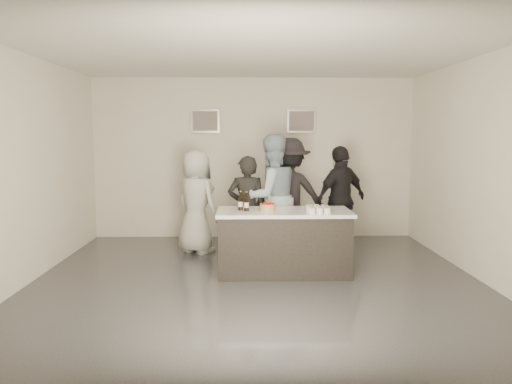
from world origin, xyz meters
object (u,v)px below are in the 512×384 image
(beer_bottle_b, at_px, (246,202))
(person_main_blue, at_px, (271,197))
(cake, at_px, (268,208))
(person_guest_left, at_px, (196,202))
(beer_bottle_a, at_px, (241,201))
(person_guest_back, at_px, (289,195))
(person_main_black, at_px, (247,209))
(bar_counter, at_px, (284,242))
(person_guest_right, at_px, (341,199))

(beer_bottle_b, height_order, person_main_blue, person_main_blue)
(cake, distance_m, person_guest_left, 1.71)
(beer_bottle_a, height_order, person_guest_back, person_guest_back)
(cake, height_order, person_main_black, person_main_black)
(beer_bottle_a, distance_m, person_guest_back, 1.54)
(cake, bearing_deg, beer_bottle_a, 176.17)
(bar_counter, height_order, person_guest_back, person_guest_back)
(person_main_blue, relative_size, person_guest_right, 1.11)
(person_guest_left, bearing_deg, bar_counter, 177.91)
(bar_counter, height_order, person_main_blue, person_main_blue)
(person_main_black, relative_size, person_guest_back, 0.86)
(cake, distance_m, person_main_blue, 0.86)
(cake, distance_m, person_main_black, 0.78)
(bar_counter, relative_size, person_guest_right, 1.05)
(cake, relative_size, beer_bottle_a, 0.83)
(person_main_black, relative_size, person_guest_right, 0.92)
(bar_counter, xyz_separation_m, cake, (-0.23, 0.00, 0.49))
(person_guest_left, bearing_deg, person_main_blue, -158.27)
(beer_bottle_b, relative_size, person_main_black, 0.16)
(person_guest_right, bearing_deg, person_guest_left, -33.37)
(person_main_black, bearing_deg, cake, 112.19)
(bar_counter, xyz_separation_m, beer_bottle_b, (-0.52, -0.05, 0.58))
(beer_bottle_b, bearing_deg, person_main_black, 89.30)
(person_guest_left, bearing_deg, beer_bottle_a, 162.06)
(cake, distance_m, beer_bottle_a, 0.39)
(cake, height_order, person_guest_left, person_guest_left)
(beer_bottle_b, xyz_separation_m, person_guest_right, (1.57, 1.37, -0.15))
(person_main_black, height_order, person_guest_right, person_guest_right)
(beer_bottle_a, distance_m, beer_bottle_b, 0.11)
(person_main_black, distance_m, person_main_blue, 0.43)
(beer_bottle_a, bearing_deg, beer_bottle_b, -41.86)
(bar_counter, bearing_deg, beer_bottle_a, 177.47)
(bar_counter, height_order, person_main_black, person_main_black)
(person_guest_left, bearing_deg, person_guest_right, -137.57)
(cake, height_order, beer_bottle_b, beer_bottle_b)
(person_guest_right, bearing_deg, person_main_blue, -12.49)
(bar_counter, height_order, cake, cake)
(person_main_black, bearing_deg, person_guest_back, -137.18)
(person_main_black, distance_m, person_guest_back, 0.95)
(person_main_blue, relative_size, person_guest_back, 1.03)
(bar_counter, height_order, beer_bottle_b, beer_bottle_b)
(person_guest_back, bearing_deg, person_main_blue, 55.55)
(beer_bottle_a, bearing_deg, person_guest_back, 59.27)
(person_guest_back, bearing_deg, person_guest_right, 176.35)
(person_guest_left, bearing_deg, beer_bottle_b, 163.30)
(beer_bottle_a, height_order, person_guest_right, person_guest_right)
(person_main_blue, bearing_deg, cake, 59.62)
(person_guest_left, relative_size, person_guest_right, 0.96)
(beer_bottle_a, xyz_separation_m, beer_bottle_b, (0.08, -0.07, 0.00))
(beer_bottle_b, bearing_deg, person_main_blue, 66.82)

